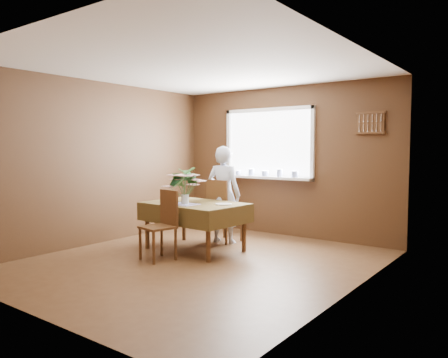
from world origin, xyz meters
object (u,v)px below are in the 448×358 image
Objects in this scene: chair_near at (163,222)px; flower_bouquet at (185,183)px; chair_far at (222,208)px; seated_woman at (224,195)px; dining_table at (195,208)px.

chair_near is 1.68× the size of flower_bouquet.
chair_far is at bearing 89.92° from flower_bouquet.
seated_woman reaches higher than chair_far.
flower_bouquet is (-0.01, 0.45, 0.49)m from chair_near.
chair_near is at bearing 95.53° from chair_far.
flower_bouquet reaches higher than dining_table.
dining_table is 0.43m from flower_bouquet.
chair_near is (0.00, -1.30, -0.03)m from chair_far.
flower_bouquet is at bearing 95.29° from chair_far.
seated_woman is at bearing 170.70° from chair_far.
chair_near is at bearing -87.38° from dining_table.
chair_far is 1.08× the size of chair_near.
flower_bouquet is (-0.05, -0.84, 0.24)m from seated_woman.
dining_table is at bearing 96.47° from chair_far.
chair_far is 1.81× the size of flower_bouquet.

